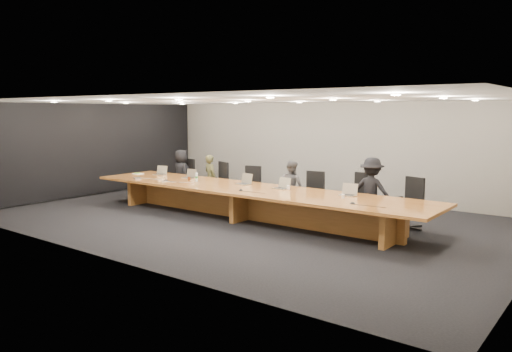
{
  "coord_description": "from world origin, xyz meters",
  "views": [
    {
      "loc": [
        7.16,
        -9.12,
        2.53
      ],
      "look_at": [
        0.0,
        0.3,
        1.0
      ],
      "focal_mm": 35.0,
      "sensor_mm": 36.0,
      "label": 1
    }
  ],
  "objects_px": {
    "amber_mug": "(189,179)",
    "person_c": "(292,187)",
    "chair_mid_left": "(250,186)",
    "chair_right": "(359,197)",
    "conference_table": "(248,197)",
    "water_bottle": "(196,177)",
    "laptop_b": "(189,174)",
    "paper_cup_far": "(343,196)",
    "chair_mid_right": "(312,194)",
    "chair_far_right": "(407,203)",
    "av_box": "(137,178)",
    "mic_right": "(353,203)",
    "laptop_c": "(243,179)",
    "laptop_d": "(281,183)",
    "paper_cup_near": "(288,188)",
    "laptop_e": "(348,190)",
    "chair_left": "(216,182)",
    "person_d": "(371,191)",
    "mic_center": "(241,190)",
    "laptop_a": "(160,170)",
    "chair_far_left": "(183,178)",
    "person_a": "(181,173)",
    "mic_left": "(166,180)"
  },
  "relations": [
    {
      "from": "person_c",
      "to": "laptop_b",
      "type": "bearing_deg",
      "value": 30.07
    },
    {
      "from": "mic_center",
      "to": "mic_right",
      "type": "bearing_deg",
      "value": 0.87
    },
    {
      "from": "laptop_e",
      "to": "laptop_d",
      "type": "bearing_deg",
      "value": 177.78
    },
    {
      "from": "amber_mug",
      "to": "person_c",
      "type": "bearing_deg",
      "value": 25.13
    },
    {
      "from": "chair_left",
      "to": "mic_left",
      "type": "bearing_deg",
      "value": -86.76
    },
    {
      "from": "chair_left",
      "to": "water_bottle",
      "type": "bearing_deg",
      "value": -54.48
    },
    {
      "from": "chair_mid_right",
      "to": "chair_right",
      "type": "relative_size",
      "value": 0.97
    },
    {
      "from": "chair_far_right",
      "to": "mic_right",
      "type": "bearing_deg",
      "value": -87.84
    },
    {
      "from": "laptop_c",
      "to": "av_box",
      "type": "bearing_deg",
      "value": -153.8
    },
    {
      "from": "laptop_c",
      "to": "laptop_e",
      "type": "distance_m",
      "value": 2.82
    },
    {
      "from": "mic_center",
      "to": "amber_mug",
      "type": "bearing_deg",
      "value": 167.45
    },
    {
      "from": "laptop_c",
      "to": "water_bottle",
      "type": "height_order",
      "value": "laptop_c"
    },
    {
      "from": "chair_far_right",
      "to": "av_box",
      "type": "relative_size",
      "value": 5.18
    },
    {
      "from": "laptop_e",
      "to": "water_bottle",
      "type": "bearing_deg",
      "value": -179.9
    },
    {
      "from": "chair_mid_left",
      "to": "chair_right",
      "type": "relative_size",
      "value": 0.95
    },
    {
      "from": "laptop_a",
      "to": "laptop_e",
      "type": "relative_size",
      "value": 0.96
    },
    {
      "from": "person_a",
      "to": "mic_right",
      "type": "relative_size",
      "value": 11.8
    },
    {
      "from": "chair_left",
      "to": "paper_cup_far",
      "type": "bearing_deg",
      "value": 6.22
    },
    {
      "from": "laptop_c",
      "to": "paper_cup_far",
      "type": "relative_size",
      "value": 4.05
    },
    {
      "from": "conference_table",
      "to": "water_bottle",
      "type": "distance_m",
      "value": 1.76
    },
    {
      "from": "laptop_d",
      "to": "av_box",
      "type": "bearing_deg",
      "value": -160.15
    },
    {
      "from": "laptop_e",
      "to": "paper_cup_far",
      "type": "height_order",
      "value": "laptop_e"
    },
    {
      "from": "chair_far_right",
      "to": "water_bottle",
      "type": "bearing_deg",
      "value": -147.73
    },
    {
      "from": "laptop_b",
      "to": "paper_cup_far",
      "type": "height_order",
      "value": "laptop_b"
    },
    {
      "from": "chair_right",
      "to": "mic_center",
      "type": "distance_m",
      "value": 2.73
    },
    {
      "from": "chair_far_left",
      "to": "amber_mug",
      "type": "distance_m",
      "value": 1.94
    },
    {
      "from": "paper_cup_far",
      "to": "av_box",
      "type": "bearing_deg",
      "value": -174.1
    },
    {
      "from": "chair_left",
      "to": "chair_mid_left",
      "type": "relative_size",
      "value": 1.06
    },
    {
      "from": "laptop_a",
      "to": "laptop_d",
      "type": "relative_size",
      "value": 0.95
    },
    {
      "from": "chair_left",
      "to": "amber_mug",
      "type": "height_order",
      "value": "chair_left"
    },
    {
      "from": "chair_mid_left",
      "to": "laptop_e",
      "type": "xyz_separation_m",
      "value": [
        3.37,
        -0.94,
        0.34
      ]
    },
    {
      "from": "chair_left",
      "to": "person_d",
      "type": "xyz_separation_m",
      "value": [
        4.56,
        0.12,
        0.17
      ]
    },
    {
      "from": "chair_mid_left",
      "to": "chair_right",
      "type": "distance_m",
      "value": 3.18
    },
    {
      "from": "chair_mid_right",
      "to": "chair_far_right",
      "type": "height_order",
      "value": "chair_far_right"
    },
    {
      "from": "mic_right",
      "to": "water_bottle",
      "type": "bearing_deg",
      "value": 174.95
    },
    {
      "from": "person_d",
      "to": "laptop_d",
      "type": "bearing_deg",
      "value": 23.9
    },
    {
      "from": "chair_right",
      "to": "mic_right",
      "type": "height_order",
      "value": "chair_right"
    },
    {
      "from": "chair_mid_left",
      "to": "laptop_b",
      "type": "xyz_separation_m",
      "value": [
        -1.36,
        -0.95,
        0.33
      ]
    },
    {
      "from": "conference_table",
      "to": "paper_cup_far",
      "type": "bearing_deg",
      "value": 1.3
    },
    {
      "from": "av_box",
      "to": "mic_right",
      "type": "xyz_separation_m",
      "value": [
        6.21,
        0.18,
        -0.0
      ]
    },
    {
      "from": "conference_table",
      "to": "mic_center",
      "type": "xyz_separation_m",
      "value": [
        0.1,
        -0.4,
        0.24
      ]
    },
    {
      "from": "laptop_e",
      "to": "mic_right",
      "type": "bearing_deg",
      "value": -62.08
    },
    {
      "from": "laptop_d",
      "to": "paper_cup_near",
      "type": "xyz_separation_m",
      "value": [
        0.19,
        0.01,
        -0.09
      ]
    },
    {
      "from": "water_bottle",
      "to": "paper_cup_far",
      "type": "bearing_deg",
      "value": 0.1
    },
    {
      "from": "chair_far_left",
      "to": "person_a",
      "type": "xyz_separation_m",
      "value": [
        -0.04,
        -0.05,
        0.13
      ]
    },
    {
      "from": "laptop_c",
      "to": "mic_left",
      "type": "bearing_deg",
      "value": -152.75
    },
    {
      "from": "chair_far_left",
      "to": "water_bottle",
      "type": "height_order",
      "value": "chair_far_left"
    },
    {
      "from": "laptop_d",
      "to": "mic_right",
      "type": "xyz_separation_m",
      "value": [
        2.16,
        -0.69,
        -0.12
      ]
    },
    {
      "from": "laptop_b",
      "to": "paper_cup_far",
      "type": "distance_m",
      "value": 4.81
    },
    {
      "from": "amber_mug",
      "to": "mic_right",
      "type": "bearing_deg",
      "value": -5.03
    }
  ]
}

